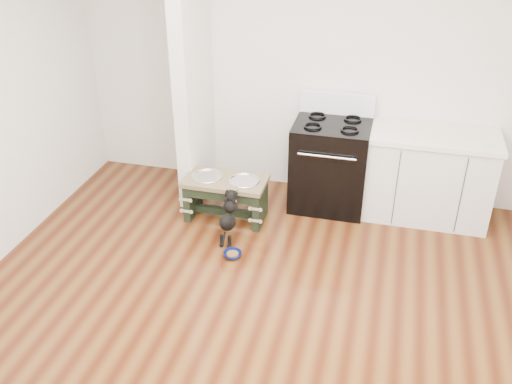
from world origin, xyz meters
name	(u,v)px	position (x,y,z in m)	size (l,w,h in m)	color
ground	(254,340)	(0.00, 0.00, 0.00)	(5.00, 5.00, 0.00)	#421A0B
room_shell	(254,146)	(0.00, 0.00, 1.62)	(5.00, 5.00, 5.00)	silver
partition_wall	(193,72)	(-1.18, 2.10, 1.35)	(0.15, 0.80, 2.70)	silver
oven_range	(330,163)	(0.25, 2.16, 0.48)	(0.76, 0.69, 1.14)	black
cabinet_run	(428,176)	(1.23, 2.18, 0.45)	(1.24, 0.64, 0.91)	silver
dog_feeder	(226,191)	(-0.71, 1.62, 0.32)	(0.81, 0.43, 0.46)	black
puppy	(229,216)	(-0.57, 1.24, 0.27)	(0.14, 0.42, 0.50)	black
floor_bowl	(233,255)	(-0.46, 0.97, 0.03)	(0.18, 0.18, 0.05)	#0B164F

